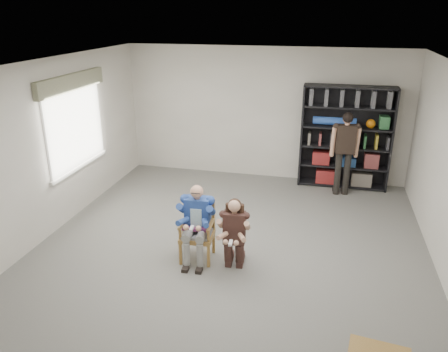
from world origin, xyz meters
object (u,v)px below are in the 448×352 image
(armchair, at_px, (197,231))
(standing_man, at_px, (344,154))
(bookshelf, at_px, (346,138))
(seated_man, at_px, (197,223))
(kneeling_woman, at_px, (234,235))

(armchair, relative_size, standing_man, 0.54)
(armchair, distance_m, bookshelf, 4.10)
(seated_man, xyz_separation_m, bookshelf, (2.12, 3.46, 0.46))
(armchair, height_order, bookshelf, bookshelf)
(kneeling_woman, bearing_deg, armchair, 164.31)
(seated_man, bearing_deg, armchair, 0.00)
(kneeling_woman, height_order, standing_man, standing_man)
(standing_man, bearing_deg, bookshelf, 79.89)
(armchair, relative_size, kneeling_woman, 0.84)
(armchair, bearing_deg, kneeling_woman, -15.69)
(armchair, distance_m, standing_man, 3.69)
(seated_man, height_order, bookshelf, bookshelf)
(seated_man, distance_m, bookshelf, 4.09)
(seated_man, distance_m, standing_man, 3.68)
(kneeling_woman, relative_size, standing_man, 0.64)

